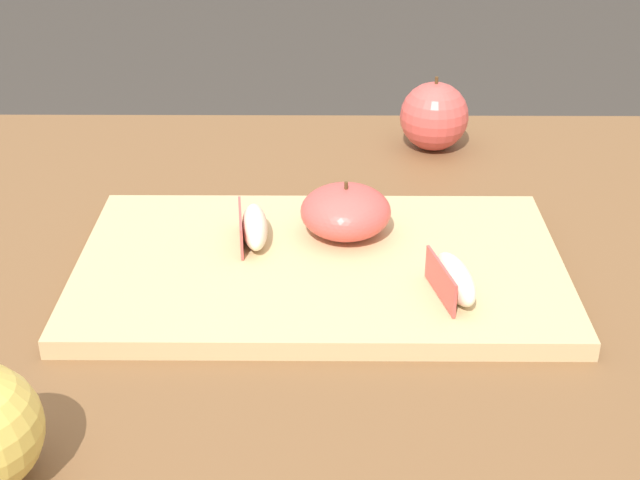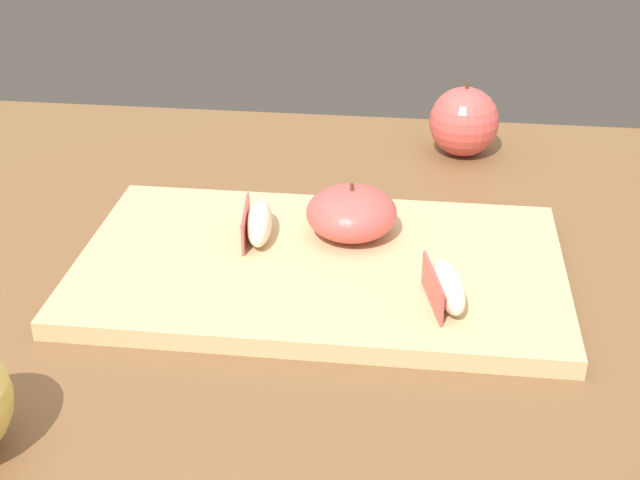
{
  "view_description": "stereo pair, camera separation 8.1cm",
  "coord_description": "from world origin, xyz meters",
  "px_view_note": "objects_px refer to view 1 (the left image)",
  "views": [
    {
      "loc": [
        0.05,
        -0.7,
        1.18
      ],
      "look_at": [
        0.05,
        0.01,
        0.79
      ],
      "focal_mm": 49.79,
      "sensor_mm": 36.0,
      "label": 1
    },
    {
      "loc": [
        0.14,
        -0.7,
        1.18
      ],
      "look_at": [
        0.05,
        0.01,
        0.79
      ],
      "focal_mm": 49.79,
      "sensor_mm": 36.0,
      "label": 2
    }
  ],
  "objects_px": {
    "cutting_board": "(320,267)",
    "whole_apple_pink_lady": "(434,116)",
    "apple_half_skin_up": "(346,211)",
    "apple_wedge_back": "(454,279)",
    "apple_wedge_front": "(254,227)"
  },
  "relations": [
    {
      "from": "cutting_board",
      "to": "whole_apple_pink_lady",
      "type": "relative_size",
      "value": 4.91
    },
    {
      "from": "apple_half_skin_up",
      "to": "apple_wedge_back",
      "type": "relative_size",
      "value": 1.12
    },
    {
      "from": "cutting_board",
      "to": "apple_wedge_back",
      "type": "xyz_separation_m",
      "value": [
        0.11,
        -0.06,
        0.03
      ]
    },
    {
      "from": "cutting_board",
      "to": "apple_wedge_front",
      "type": "xyz_separation_m",
      "value": [
        -0.06,
        0.03,
        0.03
      ]
    },
    {
      "from": "cutting_board",
      "to": "whole_apple_pink_lady",
      "type": "bearing_deg",
      "value": 65.83
    },
    {
      "from": "cutting_board",
      "to": "whole_apple_pink_lady",
      "type": "distance_m",
      "value": 0.34
    },
    {
      "from": "apple_half_skin_up",
      "to": "apple_wedge_back",
      "type": "distance_m",
      "value": 0.14
    },
    {
      "from": "cutting_board",
      "to": "apple_wedge_back",
      "type": "distance_m",
      "value": 0.13
    },
    {
      "from": "apple_half_skin_up",
      "to": "cutting_board",
      "type": "bearing_deg",
      "value": -116.1
    },
    {
      "from": "cutting_board",
      "to": "whole_apple_pink_lady",
      "type": "xyz_separation_m",
      "value": [
        0.14,
        0.3,
        0.03
      ]
    },
    {
      "from": "apple_wedge_back",
      "to": "apple_wedge_front",
      "type": "distance_m",
      "value": 0.2
    },
    {
      "from": "cutting_board",
      "to": "apple_wedge_front",
      "type": "distance_m",
      "value": 0.08
    },
    {
      "from": "apple_half_skin_up",
      "to": "apple_wedge_front",
      "type": "height_order",
      "value": "apple_half_skin_up"
    },
    {
      "from": "apple_wedge_front",
      "to": "whole_apple_pink_lady",
      "type": "height_order",
      "value": "whole_apple_pink_lady"
    },
    {
      "from": "apple_half_skin_up",
      "to": "apple_wedge_front",
      "type": "relative_size",
      "value": 1.14
    }
  ]
}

